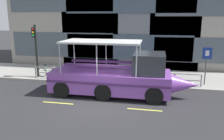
# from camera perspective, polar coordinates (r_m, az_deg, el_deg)

# --- Properties ---
(ground_plane) EXTENTS (120.00, 120.00, 0.00)m
(ground_plane) POSITION_cam_1_polar(r_m,az_deg,el_deg) (13.00, -2.40, -7.99)
(ground_plane) COLOR #2B2B2D
(sidewalk) EXTENTS (32.00, 4.80, 0.18)m
(sidewalk) POSITION_cam_1_polar(r_m,az_deg,el_deg) (18.20, 1.82, -1.48)
(sidewalk) COLOR #99968E
(sidewalk) RESTS_ON ground_plane
(curb_edge) EXTENTS (32.00, 0.18, 0.18)m
(curb_edge) POSITION_cam_1_polar(r_m,az_deg,el_deg) (15.84, 0.30, -3.71)
(curb_edge) COLOR #B2ADA3
(curb_edge) RESTS_ON ground_plane
(lane_centreline) EXTENTS (25.80, 0.12, 0.01)m
(lane_centreline) POSITION_cam_1_polar(r_m,az_deg,el_deg) (12.42, -3.12, -9.03)
(lane_centreline) COLOR #DBD64C
(lane_centreline) RESTS_ON ground_plane
(curb_guardrail) EXTENTS (11.94, 0.09, 0.87)m
(curb_guardrail) POSITION_cam_1_polar(r_m,az_deg,el_deg) (16.01, 0.13, -1.05)
(curb_guardrail) COLOR gray
(curb_guardrail) RESTS_ON sidewalk
(traffic_light_pole) EXTENTS (0.24, 0.46, 3.96)m
(traffic_light_pole) POSITION_cam_1_polar(r_m,az_deg,el_deg) (18.01, -18.58, 5.77)
(traffic_light_pole) COLOR black
(traffic_light_pole) RESTS_ON sidewalk
(parking_sign) EXTENTS (0.60, 0.12, 2.55)m
(parking_sign) POSITION_cam_1_polar(r_m,az_deg,el_deg) (16.43, 22.59, 2.42)
(parking_sign) COLOR #4C4F54
(parking_sign) RESTS_ON sidewalk
(leaned_bicycle) EXTENTS (1.74, 0.46, 0.96)m
(leaned_bicycle) POSITION_cam_1_polar(r_m,az_deg,el_deg) (18.08, -15.66, -0.54)
(leaned_bicycle) COLOR black
(leaned_bicycle) RESTS_ON sidewalk
(duck_tour_boat) EXTENTS (8.94, 2.69, 3.30)m
(duck_tour_boat) POSITION_cam_1_polar(r_m,az_deg,el_deg) (13.86, 1.75, -1.80)
(duck_tour_boat) COLOR purple
(duck_tour_boat) RESTS_ON ground_plane
(pedestrian_near_bow) EXTENTS (0.36, 0.33, 1.57)m
(pedestrian_near_bow) POSITION_cam_1_polar(r_m,az_deg,el_deg) (16.84, 12.20, 0.66)
(pedestrian_near_bow) COLOR #1E2338
(pedestrian_near_bow) RESTS_ON sidewalk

